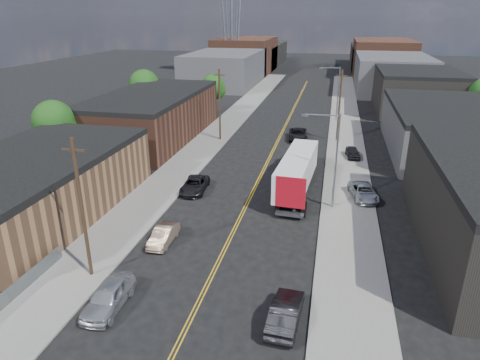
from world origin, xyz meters
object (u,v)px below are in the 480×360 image
at_px(car_left_a, 108,297).
at_px(car_right_lot_c, 353,152).
at_px(car_left_c, 195,185).
at_px(car_right_lot_a, 363,192).
at_px(car_left_b, 163,235).
at_px(semi_truck, 298,167).
at_px(car_right_oncoming, 286,312).
at_px(car_ahead_truck, 298,134).

bearing_deg(car_left_a, car_right_lot_c, 63.84).
relative_size(car_left_c, car_right_lot_a, 1.02).
bearing_deg(car_left_b, car_right_lot_a, 36.86).
relative_size(semi_truck, car_left_c, 3.11).
bearing_deg(car_left_b, car_right_oncoming, -35.46).
xyz_separation_m(semi_truck, car_left_b, (-9.35, -13.79, -1.63)).
bearing_deg(car_left_c, car_left_a, -92.11).
bearing_deg(car_ahead_truck, semi_truck, -90.54).
height_order(car_left_b, car_ahead_truck, car_ahead_truck).
xyz_separation_m(car_right_oncoming, car_right_lot_c, (4.63, 32.44, 0.01)).
xyz_separation_m(car_left_c, car_right_lot_c, (16.09, 14.44, 0.09)).
distance_m(car_left_a, car_ahead_truck, 41.25).
bearing_deg(car_left_c, semi_truck, 13.48).
bearing_deg(car_right_oncoming, car_ahead_truck, -82.42).
height_order(car_left_a, car_right_lot_c, car_left_a).
height_order(car_left_b, car_left_c, car_left_c).
height_order(car_left_a, car_left_b, car_left_a).
height_order(car_right_lot_a, car_ahead_truck, car_ahead_truck).
bearing_deg(car_right_oncoming, car_left_c, -54.09).
height_order(car_left_c, car_right_lot_c, car_right_lot_c).
distance_m(semi_truck, car_left_b, 16.74).
xyz_separation_m(car_left_a, car_left_b, (0.27, 8.31, -0.14)).
xyz_separation_m(semi_truck, car_left_a, (-9.62, -22.10, -1.49)).
bearing_deg(car_ahead_truck, car_left_b, -109.10).
height_order(semi_truck, car_left_a, semi_truck).
relative_size(semi_truck, car_right_lot_a, 3.18).
distance_m(semi_truck, car_right_lot_c, 12.78).
bearing_deg(car_right_lot_c, semi_truck, -125.37).
bearing_deg(car_ahead_truck, car_right_oncoming, -91.44).
height_order(car_right_oncoming, car_ahead_truck, car_right_oncoming).
bearing_deg(car_left_c, car_right_lot_c, 38.02).
height_order(car_left_c, car_ahead_truck, car_ahead_truck).
relative_size(car_right_lot_a, car_ahead_truck, 0.88).
bearing_deg(car_right_lot_a, car_left_a, -139.79).
height_order(semi_truck, car_left_b, semi_truck).
height_order(car_right_oncoming, car_right_lot_c, car_right_oncoming).
bearing_deg(car_right_oncoming, car_left_b, -31.51).
xyz_separation_m(car_left_c, car_right_lot_a, (16.78, 1.57, 0.13)).
relative_size(car_left_a, car_right_lot_a, 0.97).
xyz_separation_m(car_right_lot_c, car_ahead_truck, (-7.50, 7.13, -0.01)).
relative_size(car_left_a, car_right_lot_c, 1.27).
xyz_separation_m(semi_truck, car_right_oncoming, (1.25, -21.19, -1.52)).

